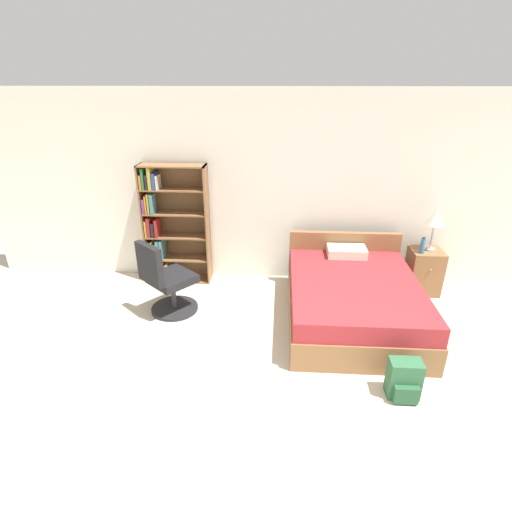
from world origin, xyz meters
TOP-DOWN VIEW (x-y plane):
  - ground_plane at (0.00, 0.00)m, footprint 14.00×14.00m
  - wall_back at (0.00, 3.23)m, footprint 9.00×0.06m
  - bookshelf at (-1.88, 3.03)m, footprint 0.89×0.28m
  - bed at (0.54, 2.12)m, footprint 1.49×1.93m
  - office_chair at (-1.70, 2.12)m, footprint 0.71×0.72m
  - nightstand at (1.62, 2.89)m, footprint 0.41×0.42m
  - table_lamp at (1.65, 2.90)m, footprint 0.25×0.25m
  - water_bottle at (1.50, 2.79)m, footprint 0.06×0.06m
  - backpack_green at (0.82, 0.83)m, footprint 0.29×0.24m

SIDE VIEW (x-z plane):
  - ground_plane at x=0.00m, z-range 0.00..0.00m
  - backpack_green at x=0.82m, z-range -0.01..0.37m
  - bed at x=0.54m, z-range -0.12..0.68m
  - nightstand at x=1.62m, z-range 0.00..0.61m
  - office_chair at x=-1.70m, z-range -0.06..0.90m
  - water_bottle at x=1.50m, z-range 0.60..0.82m
  - bookshelf at x=-1.88m, z-range -0.04..1.63m
  - table_lamp at x=1.65m, z-range 0.77..1.31m
  - wall_back at x=0.00m, z-range 0.00..2.60m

